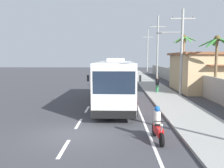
{
  "coord_description": "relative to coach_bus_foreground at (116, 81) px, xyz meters",
  "views": [
    {
      "loc": [
        2.23,
        -10.83,
        3.75
      ],
      "look_at": [
        1.78,
        7.12,
        1.7
      ],
      "focal_mm": 36.86,
      "sensor_mm": 36.0,
      "label": 1
    }
  ],
  "objects": [
    {
      "name": "lane_markings",
      "position": [
        0.22,
        7.74,
        -1.93
      ],
      "size": [
        3.93,
        71.45,
        0.01
      ],
      "color": "white",
      "rests_on": "ground"
    },
    {
      "name": "utility_pole_mid",
      "position": [
        6.26,
        4.66,
        2.59
      ],
      "size": [
        3.64,
        0.24,
        8.38
      ],
      "color": "#9E9E99",
      "rests_on": "ground"
    },
    {
      "name": "pedestrian_near_kerb",
      "position": [
        4.33,
        6.11,
        -0.97
      ],
      "size": [
        0.36,
        0.36,
        1.59
      ],
      "rotation": [
        0.0,
        0.0,
        4.56
      ],
      "color": "#2D7A47",
      "rests_on": "sidewalk_kerb"
    },
    {
      "name": "palm_nearest",
      "position": [
        8.13,
        10.28,
        2.75
      ],
      "size": [
        3.02,
        2.89,
        6.55
      ],
      "color": "brown",
      "rests_on": "ground"
    },
    {
      "name": "ground_plane",
      "position": [
        -2.06,
        -7.15,
        -1.94
      ],
      "size": [
        160.0,
        160.0,
        0.0
      ],
      "primitive_type": "plane",
      "color": "#3A3A3F"
    },
    {
      "name": "sidewalk_kerb",
      "position": [
        4.74,
        2.85,
        -1.87
      ],
      "size": [
        3.2,
        90.0,
        0.14
      ],
      "primitive_type": "cube",
      "color": "#999993",
      "rests_on": "ground"
    },
    {
      "name": "palm_second",
      "position": [
        8.74,
        2.34,
        2.33
      ],
      "size": [
        3.01,
        3.15,
        5.68
      ],
      "color": "brown",
      "rests_on": "ground"
    },
    {
      "name": "motorcycle_beside_bus",
      "position": [
        1.99,
        -7.81,
        -1.29
      ],
      "size": [
        0.56,
        1.96,
        1.58
      ],
      "color": "black",
      "rests_on": "ground"
    },
    {
      "name": "utility_pole_far",
      "position": [
        6.44,
        18.83,
        3.42
      ],
      "size": [
        2.53,
        0.24,
        10.3
      ],
      "color": "#9E9E99",
      "rests_on": "ground"
    },
    {
      "name": "coach_bus_foreground",
      "position": [
        0.0,
        0.0,
        0.0
      ],
      "size": [
        3.06,
        10.81,
        3.72
      ],
      "color": "silver",
      "rests_on": "ground"
    },
    {
      "name": "utility_pole_distant",
      "position": [
        6.69,
        33.01,
        3.2
      ],
      "size": [
        2.43,
        0.24,
        9.88
      ],
      "color": "#9E9E99",
      "rests_on": "ground"
    },
    {
      "name": "boundary_wall",
      "position": [
        8.54,
        6.85,
        -0.89
      ],
      "size": [
        0.24,
        60.0,
        2.08
      ],
      "primitive_type": "cube",
      "color": "#9E998E",
      "rests_on": "ground"
    }
  ]
}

